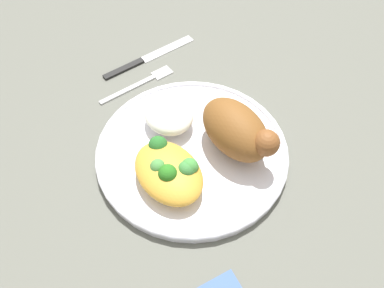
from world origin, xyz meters
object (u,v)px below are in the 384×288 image
(plate, at_px, (192,151))
(roasted_chicken, at_px, (237,130))
(mac_cheese_with_broccoli, at_px, (169,170))
(fork, at_px, (141,83))
(rice_pile, at_px, (171,114))
(knife, at_px, (142,60))

(plate, relative_size, roasted_chicken, 2.22)
(mac_cheese_with_broccoli, bearing_deg, roasted_chicken, 85.52)
(roasted_chicken, distance_m, fork, 0.22)
(rice_pile, xyz_separation_m, knife, (-0.16, 0.04, -0.03))
(plate, height_order, roasted_chicken, roasted_chicken)
(rice_pile, distance_m, mac_cheese_with_broccoli, 0.10)
(fork, distance_m, knife, 0.06)
(mac_cheese_with_broccoli, xyz_separation_m, fork, (-0.20, 0.07, -0.03))
(fork, bearing_deg, knife, 147.10)
(rice_pile, bearing_deg, roasted_chicken, 28.80)
(roasted_chicken, xyz_separation_m, rice_pile, (-0.09, -0.05, -0.02))
(roasted_chicken, height_order, fork, roasted_chicken)
(mac_cheese_with_broccoli, distance_m, fork, 0.21)
(roasted_chicken, distance_m, knife, 0.26)
(plate, height_order, mac_cheese_with_broccoli, mac_cheese_with_broccoli)
(plate, height_order, rice_pile, rice_pile)
(mac_cheese_with_broccoli, bearing_deg, fork, 160.88)
(fork, bearing_deg, mac_cheese_with_broccoli, -19.12)
(fork, height_order, knife, knife)
(roasted_chicken, height_order, mac_cheese_with_broccoli, roasted_chicken)
(roasted_chicken, bearing_deg, knife, -177.97)
(rice_pile, xyz_separation_m, fork, (-0.11, 0.01, -0.03))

